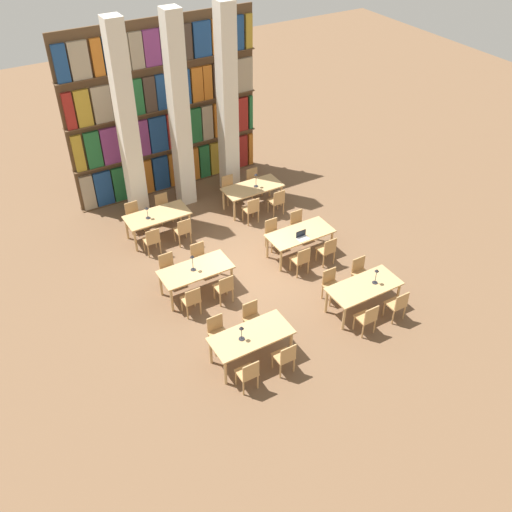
% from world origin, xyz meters
% --- Properties ---
extents(ground_plane, '(40.00, 40.00, 0.00)m').
position_xyz_m(ground_plane, '(0.00, 0.00, 0.00)').
color(ground_plane, brown).
extents(bookshelf_bank, '(6.31, 0.35, 5.50)m').
position_xyz_m(bookshelf_bank, '(0.01, 5.34, 2.61)').
color(bookshelf_bank, brown).
rests_on(bookshelf_bank, ground_plane).
extents(pillar_left, '(0.51, 0.51, 6.00)m').
position_xyz_m(pillar_left, '(-1.62, 4.22, 3.00)').
color(pillar_left, silver).
rests_on(pillar_left, ground_plane).
extents(pillar_center, '(0.51, 0.51, 6.00)m').
position_xyz_m(pillar_center, '(0.00, 4.22, 3.00)').
color(pillar_center, silver).
rests_on(pillar_center, ground_plane).
extents(pillar_right, '(0.51, 0.51, 6.00)m').
position_xyz_m(pillar_right, '(1.62, 4.22, 3.00)').
color(pillar_right, silver).
rests_on(pillar_right, ground_plane).
extents(reading_table_0, '(1.87, 0.87, 0.77)m').
position_xyz_m(reading_table_0, '(-1.61, -2.82, 0.68)').
color(reading_table_0, tan).
rests_on(reading_table_0, ground_plane).
extents(chair_0, '(0.42, 0.40, 0.89)m').
position_xyz_m(chair_0, '(-2.10, -3.54, 0.48)').
color(chair_0, tan).
rests_on(chair_0, ground_plane).
extents(chair_1, '(0.42, 0.40, 0.89)m').
position_xyz_m(chair_1, '(-2.10, -2.09, 0.48)').
color(chair_1, tan).
rests_on(chair_1, ground_plane).
extents(chair_2, '(0.42, 0.40, 0.89)m').
position_xyz_m(chair_2, '(-1.16, -3.54, 0.48)').
color(chair_2, tan).
rests_on(chair_2, ground_plane).
extents(chair_3, '(0.42, 0.40, 0.89)m').
position_xyz_m(chair_3, '(-1.16, -2.09, 0.48)').
color(chair_3, tan).
rests_on(chair_3, ground_plane).
extents(desk_lamp_0, '(0.14, 0.14, 0.39)m').
position_xyz_m(desk_lamp_0, '(-1.85, -2.82, 1.03)').
color(desk_lamp_0, '#232328').
rests_on(desk_lamp_0, reading_table_0).
extents(reading_table_1, '(1.87, 0.87, 0.77)m').
position_xyz_m(reading_table_1, '(1.66, -2.76, 0.68)').
color(reading_table_1, tan).
rests_on(reading_table_1, ground_plane).
extents(chair_4, '(0.42, 0.40, 0.89)m').
position_xyz_m(chair_4, '(1.21, -3.48, 0.48)').
color(chair_4, tan).
rests_on(chair_4, ground_plane).
extents(chair_5, '(0.42, 0.40, 0.89)m').
position_xyz_m(chair_5, '(1.21, -2.04, 0.48)').
color(chair_5, tan).
rests_on(chair_5, ground_plane).
extents(chair_6, '(0.42, 0.40, 0.89)m').
position_xyz_m(chair_6, '(2.15, -3.48, 0.48)').
color(chair_6, tan).
rests_on(chair_6, ground_plane).
extents(chair_7, '(0.42, 0.40, 0.89)m').
position_xyz_m(chair_7, '(2.15, -2.04, 0.48)').
color(chair_7, tan).
rests_on(chair_7, ground_plane).
extents(desk_lamp_1, '(0.14, 0.14, 0.44)m').
position_xyz_m(desk_lamp_1, '(1.95, -2.81, 1.06)').
color(desk_lamp_1, '#232328').
rests_on(desk_lamp_1, reading_table_1).
extents(reading_table_2, '(1.87, 0.87, 0.77)m').
position_xyz_m(reading_table_2, '(-1.67, -0.05, 0.68)').
color(reading_table_2, tan).
rests_on(reading_table_2, ground_plane).
extents(chair_8, '(0.42, 0.40, 0.89)m').
position_xyz_m(chair_8, '(-2.14, -0.77, 0.48)').
color(chair_8, tan).
rests_on(chair_8, ground_plane).
extents(chair_9, '(0.42, 0.40, 0.89)m').
position_xyz_m(chair_9, '(-2.14, 0.67, 0.48)').
color(chair_9, tan).
rests_on(chair_9, ground_plane).
extents(chair_10, '(0.42, 0.40, 0.89)m').
position_xyz_m(chair_10, '(-1.22, -0.77, 0.48)').
color(chair_10, tan).
rests_on(chair_10, ground_plane).
extents(chair_11, '(0.42, 0.40, 0.89)m').
position_xyz_m(chair_11, '(-1.22, 0.67, 0.48)').
color(chair_11, tan).
rests_on(chair_11, ground_plane).
extents(desk_lamp_2, '(0.14, 0.14, 0.47)m').
position_xyz_m(desk_lamp_2, '(-1.73, -0.06, 1.09)').
color(desk_lamp_2, '#232328').
rests_on(desk_lamp_2, reading_table_2).
extents(reading_table_3, '(1.87, 0.87, 0.77)m').
position_xyz_m(reading_table_3, '(1.55, -0.08, 0.68)').
color(reading_table_3, tan).
rests_on(reading_table_3, ground_plane).
extents(chair_12, '(0.42, 0.40, 0.89)m').
position_xyz_m(chair_12, '(1.11, -0.80, 0.48)').
color(chair_12, tan).
rests_on(chair_12, ground_plane).
extents(chair_13, '(0.42, 0.40, 0.89)m').
position_xyz_m(chair_13, '(1.11, 0.64, 0.48)').
color(chair_13, tan).
rests_on(chair_13, ground_plane).
extents(chair_14, '(0.42, 0.40, 0.89)m').
position_xyz_m(chair_14, '(1.98, -0.80, 0.48)').
color(chair_14, tan).
rests_on(chair_14, ground_plane).
extents(chair_15, '(0.42, 0.40, 0.89)m').
position_xyz_m(chair_15, '(1.98, 0.64, 0.48)').
color(chair_15, tan).
rests_on(chair_15, ground_plane).
extents(laptop, '(0.32, 0.22, 0.21)m').
position_xyz_m(laptop, '(1.46, -0.32, 0.81)').
color(laptop, silver).
rests_on(laptop, reading_table_3).
extents(reading_table_4, '(1.87, 0.87, 0.77)m').
position_xyz_m(reading_table_4, '(-1.55, 2.80, 0.68)').
color(reading_table_4, tan).
rests_on(reading_table_4, ground_plane).
extents(chair_16, '(0.42, 0.40, 0.89)m').
position_xyz_m(chair_16, '(-2.03, 2.08, 0.48)').
color(chair_16, tan).
rests_on(chair_16, ground_plane).
extents(chair_17, '(0.42, 0.40, 0.89)m').
position_xyz_m(chair_17, '(-2.03, 3.52, 0.48)').
color(chair_17, tan).
rests_on(chair_17, ground_plane).
extents(chair_18, '(0.42, 0.40, 0.89)m').
position_xyz_m(chair_18, '(-1.07, 2.08, 0.48)').
color(chair_18, tan).
rests_on(chair_18, ground_plane).
extents(chair_19, '(0.42, 0.40, 0.89)m').
position_xyz_m(chair_19, '(-1.07, 3.52, 0.48)').
color(chair_19, tan).
rests_on(chair_19, ground_plane).
extents(desk_lamp_3, '(0.14, 0.14, 0.39)m').
position_xyz_m(desk_lamp_3, '(-1.84, 2.76, 1.03)').
color(desk_lamp_3, '#232328').
rests_on(desk_lamp_3, reading_table_4).
extents(reading_table_5, '(1.87, 0.87, 0.77)m').
position_xyz_m(reading_table_5, '(1.65, 2.76, 0.68)').
color(reading_table_5, tan).
rests_on(reading_table_5, ground_plane).
extents(chair_20, '(0.42, 0.40, 0.89)m').
position_xyz_m(chair_20, '(1.20, 2.04, 0.48)').
color(chair_20, tan).
rests_on(chair_20, ground_plane).
extents(chair_21, '(0.42, 0.40, 0.89)m').
position_xyz_m(chair_21, '(1.20, 3.48, 0.48)').
color(chair_21, tan).
rests_on(chair_21, ground_plane).
extents(chair_22, '(0.42, 0.40, 0.89)m').
position_xyz_m(chair_22, '(2.12, 2.04, 0.48)').
color(chair_22, tan).
rests_on(chair_22, ground_plane).
extents(chair_23, '(0.42, 0.40, 0.89)m').
position_xyz_m(chair_23, '(2.12, 3.48, 0.48)').
color(chair_23, tan).
rests_on(chair_23, ground_plane).
extents(desk_lamp_4, '(0.14, 0.14, 0.47)m').
position_xyz_m(desk_lamp_4, '(1.76, 2.72, 1.09)').
color(desk_lamp_4, '#232328').
rests_on(desk_lamp_4, reading_table_5).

